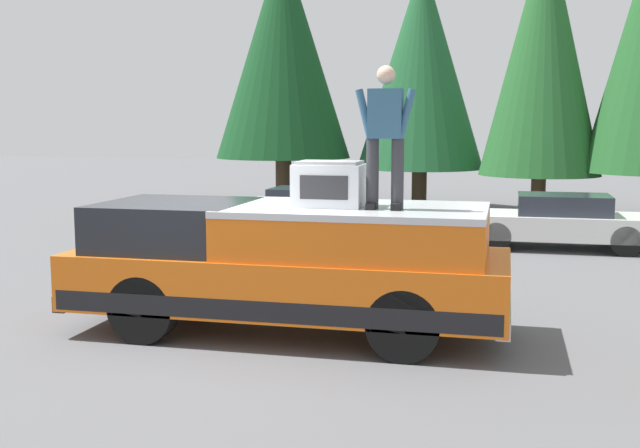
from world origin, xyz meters
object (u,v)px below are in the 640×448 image
Objects in this scene: compressor_unit at (330,184)px; parked_car_navy at (309,213)px; pickup_truck at (288,265)px; person_on_truck_bed at (385,133)px; parked_car_white at (559,222)px.

compressor_unit is 0.20× the size of parked_car_navy.
person_on_truck_bed is at bearing -99.70° from pickup_truck.
person_on_truck_bed is (-0.15, -0.71, 0.62)m from compressor_unit.
compressor_unit is 8.61m from parked_car_navy.
person_on_truck_bed is at bearing -102.02° from compressor_unit.
pickup_truck is 1.19m from compressor_unit.
compressor_unit is at bearing -96.68° from pickup_truck.
person_on_truck_bed is 8.60m from parked_car_white.
compressor_unit is at bearing 157.54° from parked_car_white.
compressor_unit is 0.50× the size of person_on_truck_bed.
pickup_truck is at bearing 83.32° from compressor_unit.
compressor_unit is 0.20× the size of parked_car_white.
parked_car_navy is (8.32, 3.06, -1.97)m from person_on_truck_bed.
parked_car_white and parked_car_navy have the same top height.
parked_car_white is at bearing -93.55° from parked_car_navy.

